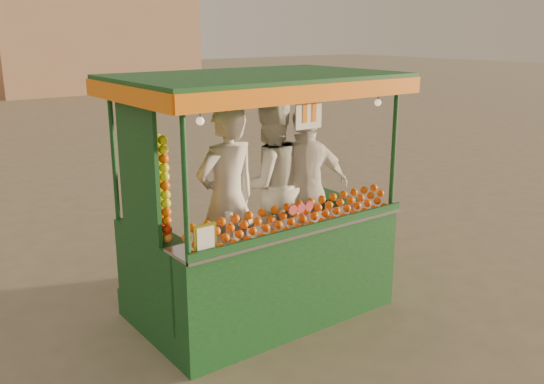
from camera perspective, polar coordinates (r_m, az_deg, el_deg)
ground at (r=6.04m, az=-0.66°, el=-11.99°), size 90.00×90.00×0.00m
building_right at (r=30.10m, az=-17.56°, el=14.25°), size 9.00×6.00×5.00m
juice_cart at (r=5.78m, az=-1.23°, el=-4.82°), size 2.62×1.70×2.38m
vendor_left at (r=5.68m, az=-4.35°, el=-0.78°), size 0.70×0.49×1.84m
vendor_middle at (r=6.26m, az=-0.24°, el=0.69°), size 0.99×0.83×1.82m
vendor_right at (r=6.31m, az=3.24°, el=0.31°), size 1.08×0.64×1.72m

